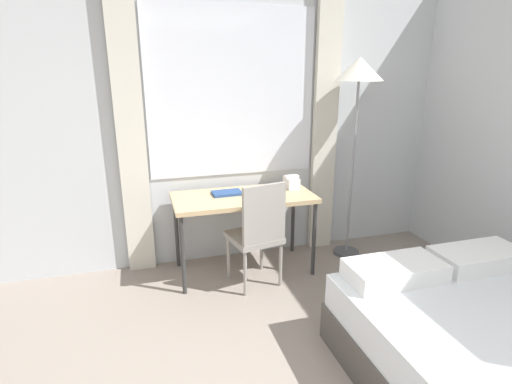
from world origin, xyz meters
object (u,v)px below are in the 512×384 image
(desk, at_px, (243,202))
(book, at_px, (227,193))
(desk_chair, at_px, (258,230))
(telephone, at_px, (292,182))
(standing_lamp, at_px, (359,81))

(desk, height_order, book, book)
(desk, bearing_deg, desk_chair, -81.68)
(desk, distance_m, telephone, 0.52)
(book, bearing_deg, standing_lamp, -1.52)
(desk_chair, distance_m, telephone, 0.66)
(desk, height_order, telephone, telephone)
(telephone, height_order, book, telephone)
(desk, xyz_separation_m, telephone, (0.50, 0.10, 0.11))
(desk, distance_m, book, 0.17)
(desk_chair, distance_m, book, 0.48)
(standing_lamp, bearing_deg, desk_chair, -161.77)
(desk, relative_size, standing_lamp, 0.65)
(desk, xyz_separation_m, desk_chair, (0.04, -0.31, -0.16))
(book, bearing_deg, desk_chair, -64.81)
(desk, height_order, standing_lamp, standing_lamp)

